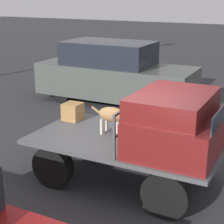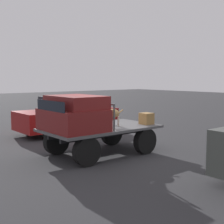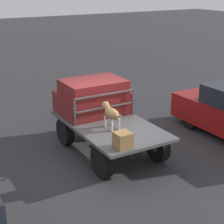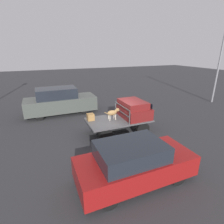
# 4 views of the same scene
# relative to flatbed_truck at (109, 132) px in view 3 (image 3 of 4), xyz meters

# --- Properties ---
(ground_plane) EXTENTS (80.00, 80.00, 0.00)m
(ground_plane) POSITION_rel_flatbed_truck_xyz_m (0.00, 0.00, -0.62)
(ground_plane) COLOR #2D2D30
(flatbed_truck) EXTENTS (3.65, 2.03, 0.88)m
(flatbed_truck) POSITION_rel_flatbed_truck_xyz_m (0.00, 0.00, 0.00)
(flatbed_truck) COLOR black
(flatbed_truck) RESTS_ON ground
(truck_cab) EXTENTS (1.49, 1.91, 1.03)m
(truck_cab) POSITION_rel_flatbed_truck_xyz_m (1.00, 0.00, 0.74)
(truck_cab) COLOR maroon
(truck_cab) RESTS_ON flatbed_truck
(truck_headboard) EXTENTS (0.04, 1.91, 0.80)m
(truck_headboard) POSITION_rel_flatbed_truck_xyz_m (0.22, 0.00, 0.79)
(truck_headboard) COLOR #4C4C4F
(truck_headboard) RESTS_ON flatbed_truck
(dog) EXTENTS (0.97, 0.30, 0.69)m
(dog) POSITION_rel_flatbed_truck_xyz_m (-0.29, 0.12, 0.67)
(dog) COLOR beige
(dog) RESTS_ON flatbed_truck
(cargo_crate) EXTENTS (0.38, 0.38, 0.38)m
(cargo_crate) POSITION_rel_flatbed_truck_xyz_m (-1.54, 0.51, 0.44)
(cargo_crate) COLOR olive
(cargo_crate) RESTS_ON flatbed_truck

